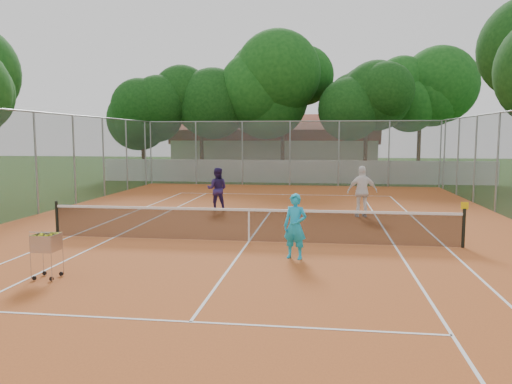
# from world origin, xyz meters

# --- Properties ---
(ground) EXTENTS (120.00, 120.00, 0.00)m
(ground) POSITION_xyz_m (0.00, 0.00, 0.00)
(ground) COLOR #18370F
(ground) RESTS_ON ground
(court_pad) EXTENTS (18.00, 34.00, 0.02)m
(court_pad) POSITION_xyz_m (0.00, 0.00, 0.01)
(court_pad) COLOR #AE5321
(court_pad) RESTS_ON ground
(court_lines) EXTENTS (10.98, 23.78, 0.01)m
(court_lines) POSITION_xyz_m (0.00, 0.00, 0.02)
(court_lines) COLOR white
(court_lines) RESTS_ON court_pad
(tennis_net) EXTENTS (11.88, 0.10, 0.98)m
(tennis_net) POSITION_xyz_m (0.00, 0.00, 0.51)
(tennis_net) COLOR black
(tennis_net) RESTS_ON court_pad
(perimeter_fence) EXTENTS (18.00, 34.00, 4.00)m
(perimeter_fence) POSITION_xyz_m (0.00, 0.00, 2.00)
(perimeter_fence) COLOR slate
(perimeter_fence) RESTS_ON ground
(boundary_wall) EXTENTS (26.00, 0.30, 1.50)m
(boundary_wall) POSITION_xyz_m (0.00, 19.00, 0.75)
(boundary_wall) COLOR silver
(boundary_wall) RESTS_ON ground
(clubhouse) EXTENTS (16.40, 9.00, 4.40)m
(clubhouse) POSITION_xyz_m (-2.00, 29.00, 2.20)
(clubhouse) COLOR beige
(clubhouse) RESTS_ON ground
(tropical_trees) EXTENTS (29.00, 19.00, 10.00)m
(tropical_trees) POSITION_xyz_m (0.00, 22.00, 5.00)
(tropical_trees) COLOR black
(tropical_trees) RESTS_ON ground
(player_near) EXTENTS (0.69, 0.55, 1.63)m
(player_near) POSITION_xyz_m (1.44, -1.85, 0.83)
(player_near) COLOR #1AAEDF
(player_near) RESTS_ON court_pad
(player_far_left) EXTENTS (0.88, 0.70, 1.76)m
(player_far_left) POSITION_xyz_m (-2.22, 5.92, 0.90)
(player_far_left) COLOR #291C55
(player_far_left) RESTS_ON court_pad
(player_far_right) EXTENTS (1.20, 0.65, 1.94)m
(player_far_right) POSITION_xyz_m (3.57, 4.97, 0.99)
(player_far_right) COLOR white
(player_far_right) RESTS_ON court_pad
(ball_hopper) EXTENTS (0.60, 0.60, 1.06)m
(ball_hopper) POSITION_xyz_m (-3.70, -4.35, 0.55)
(ball_hopper) COLOR #BBBAC1
(ball_hopper) RESTS_ON court_pad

